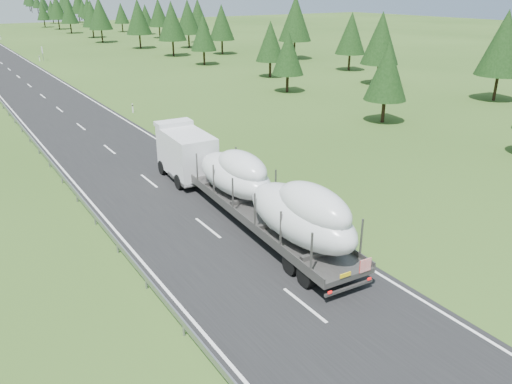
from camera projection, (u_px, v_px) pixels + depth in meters
ground at (208, 228)px, 28.77m from camera, size 400.00×400.00×0.00m
highway_sign at (42, 51)px, 93.79m from camera, size 0.08×0.90×2.60m
tree_line_right at (122, 11)px, 145.98m from camera, size 27.87×345.60×12.58m
boat_truck at (247, 184)px, 28.94m from camera, size 3.83×20.58×4.29m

